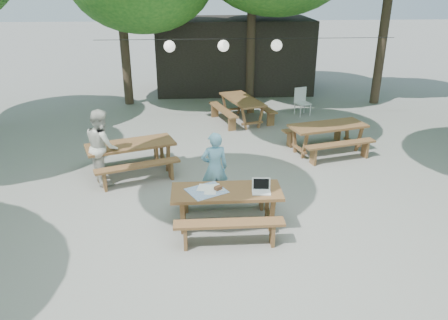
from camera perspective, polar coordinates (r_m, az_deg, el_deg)
ground at (r=8.53m, az=3.90°, el=-7.64°), size 80.00×80.00×0.00m
pavilion at (r=18.08m, az=1.26°, el=13.62°), size 6.00×3.00×2.80m
main_picnic_table at (r=8.08m, az=0.33°, el=-6.27°), size 2.00×1.58×0.75m
picnic_table_nw at (r=10.46m, az=-11.96°, el=0.27°), size 2.32×2.13×0.75m
picnic_table_ne at (r=11.82m, az=13.28°, el=2.83°), size 2.24×2.01×0.75m
picnic_table_far_e at (r=14.02m, az=2.37°, el=6.60°), size 2.08×2.29×0.75m
woman at (r=8.80m, az=-1.24°, el=-1.05°), size 0.60×0.45×1.51m
second_person at (r=10.05m, az=-15.61°, el=1.74°), size 0.91×1.00×1.68m
plastic_chair at (r=14.96m, az=10.18°, el=6.78°), size 0.56×0.56×0.90m
laptop at (r=7.87m, az=4.89°, el=-3.72°), size 0.35×0.29×0.24m
tabletop_clutter at (r=7.90m, az=-1.98°, el=-3.93°), size 0.83×0.79×0.08m
paper_lanterns at (r=13.44m, az=-0.02°, el=14.70°), size 9.00×0.34×0.38m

